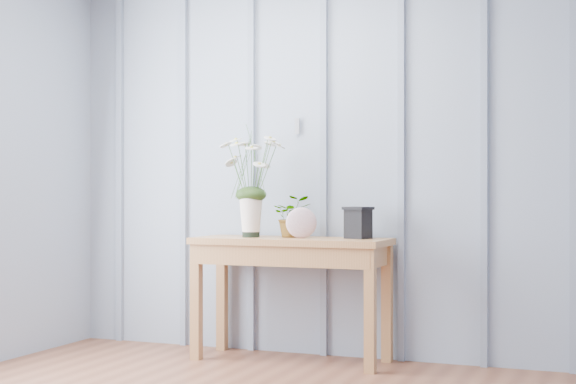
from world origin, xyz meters
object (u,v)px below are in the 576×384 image
at_px(sideboard, 291,257).
at_px(felt_disc_vessel, 301,223).
at_px(carved_box, 358,222).
at_px(daisy_vase, 251,168).

distance_m(sideboard, felt_disc_vessel, 0.22).
bearing_deg(carved_box, sideboard, -171.80).
distance_m(sideboard, carved_box, 0.46).
height_order(sideboard, carved_box, carved_box).
bearing_deg(felt_disc_vessel, sideboard, 137.94).
xyz_separation_m(sideboard, daisy_vase, (-0.26, -0.02, 0.54)).
bearing_deg(sideboard, felt_disc_vessel, -18.17).
relative_size(daisy_vase, carved_box, 3.55).
height_order(daisy_vase, felt_disc_vessel, daisy_vase).
bearing_deg(carved_box, daisy_vase, -173.12).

